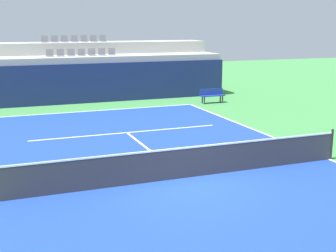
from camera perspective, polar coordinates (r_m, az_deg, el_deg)
ground_plane at (r=14.08m, az=2.13°, el=-6.50°), size 80.00×80.00×0.00m
court_surface at (r=14.08m, az=2.13°, el=-6.48°), size 11.00×24.00×0.01m
baseline_far at (r=25.16m, az=-8.65°, el=1.91°), size 11.00×0.10×0.00m
sideline_right at (r=16.89m, az=19.43°, el=-3.92°), size 0.10×24.00×0.00m
service_line_far at (r=19.89m, az=-5.15°, el=-0.82°), size 8.26×0.10×0.00m
centre_service_line at (r=16.93m, az=-2.14°, el=-3.16°), size 0.10×6.40×0.00m
back_wall at (r=27.67m, az=-9.99°, el=5.25°), size 17.78×0.30×2.34m
stands_tier_lower at (r=28.97m, az=-10.53°, el=5.91°), size 17.78×2.40×2.70m
stands_tier_upper at (r=31.28m, az=-11.39°, el=7.04°), size 17.78×2.40×3.45m
seating_row_lower at (r=28.94m, az=-10.68°, el=8.82°), size 4.27×0.44×0.44m
seating_row_upper at (r=31.26m, az=-11.57°, el=10.43°), size 4.27×0.44×0.44m
tennis_net at (r=13.92m, az=2.14°, el=-4.52°), size 11.08×0.08×1.07m
player_bench at (r=27.41m, az=5.50°, el=3.92°), size 1.50×0.40×0.85m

